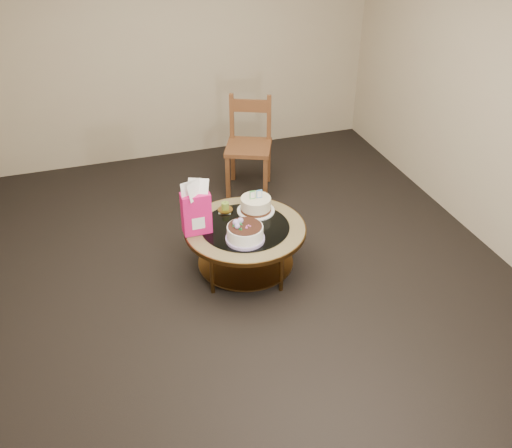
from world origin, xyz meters
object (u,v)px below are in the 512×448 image
object	(u,v)px
coffee_table	(245,234)
decorated_cake	(245,234)
cream_cake	(256,205)
gift_bag	(196,208)
dining_chair	(249,145)

from	to	relation	value
coffee_table	decorated_cake	size ratio (longest dim) A/B	3.23
cream_cake	coffee_table	bearing A→B (deg)	-127.07
coffee_table	gift_bag	distance (m)	0.50
coffee_table	cream_cake	distance (m)	0.30
cream_cake	gift_bag	xyz separation A→B (m)	(-0.55, -0.15, 0.16)
decorated_cake	dining_chair	distance (m)	1.69
coffee_table	dining_chair	xyz separation A→B (m)	(0.48, 1.42, 0.13)
coffee_table	decorated_cake	world-z (taller)	decorated_cake
cream_cake	dining_chair	xyz separation A→B (m)	(0.32, 1.22, -0.02)
coffee_table	cream_cake	xyz separation A→B (m)	(0.16, 0.20, 0.14)
coffee_table	dining_chair	size ratio (longest dim) A/B	1.03
coffee_table	cream_cake	bearing A→B (deg)	51.96
gift_bag	dining_chair	distance (m)	1.63
gift_bag	dining_chair	world-z (taller)	dining_chair
coffee_table	gift_bag	world-z (taller)	gift_bag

